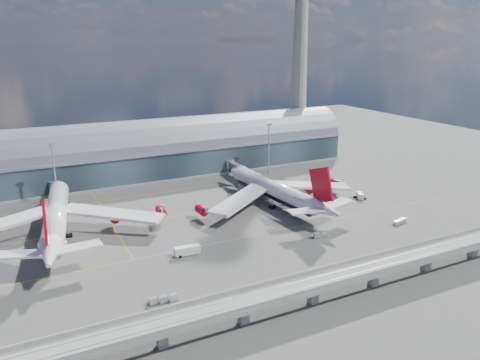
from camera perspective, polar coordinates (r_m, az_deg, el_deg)
name	(u,v)px	position (r m, az deg, el deg)	size (l,w,h in m)	color
ground	(224,229)	(168.25, -2.01, -5.96)	(500.00, 500.00, 0.00)	#474744
taxi_lines	(201,210)	(187.21, -4.83, -3.61)	(200.00, 80.12, 0.01)	gold
terminal	(158,153)	(234.76, -9.99, 3.28)	(200.00, 30.00, 28.00)	#202F36
control_tower	(300,65)	(269.76, 7.27, 13.78)	(19.00, 19.00, 103.00)	gray
guideway	(314,284)	(122.94, 8.96, -12.46)	(220.00, 8.50, 7.20)	gray
floodlight_mast_left	(55,172)	(203.49, -21.68, 0.94)	(3.00, 0.70, 25.70)	gray
floodlight_mast_right	(269,147)	(232.85, 3.54, 3.98)	(3.00, 0.70, 25.70)	gray
airliner_left	(56,218)	(171.12, -21.56, -4.28)	(75.67, 79.61, 24.28)	white
airliner_right	(276,191)	(190.24, 4.42, -1.35)	(69.88, 73.06, 23.16)	white
jet_bridge_left	(57,193)	(203.98, -21.38, -1.48)	(4.40, 28.00, 7.25)	gray
jet_bridge_right	(242,170)	(223.74, 0.19, 1.25)	(4.40, 32.00, 7.25)	gray
service_truck_1	(58,247)	(161.39, -21.29, -7.60)	(5.54, 3.37, 3.00)	silver
service_truck_2	(187,250)	(148.96, -6.45, -8.53)	(8.28, 2.92, 2.96)	silver
service_truck_3	(360,196)	(205.10, 14.40, -1.86)	(4.27, 5.77, 2.62)	silver
service_truck_4	(304,193)	(203.53, 7.82, -1.53)	(3.27, 5.89, 3.28)	silver
service_truck_5	(245,187)	(210.44, 0.62, -0.81)	(6.00, 5.59, 2.87)	silver
cargo_train_0	(163,299)	(125.51, -9.36, -14.14)	(7.86, 2.64, 1.72)	gray
cargo_train_1	(400,222)	(182.09, 18.90, -4.82)	(6.87, 2.87, 1.50)	gray
cargo_train_2	(320,234)	(163.29, 9.69, -6.56)	(5.52, 2.03, 1.85)	gray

